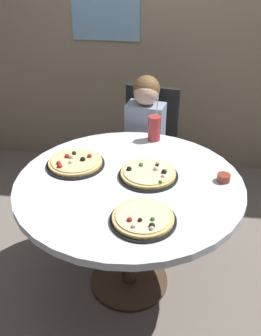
{
  "coord_description": "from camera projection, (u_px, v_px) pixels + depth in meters",
  "views": [
    {
      "loc": [
        0.25,
        -1.65,
        1.82
      ],
      "look_at": [
        0.0,
        0.05,
        0.8
      ],
      "focal_mm": 40.0,
      "sensor_mm": 36.0,
      "label": 1
    }
  ],
  "objects": [
    {
      "name": "pizza_cheese",
      "position": [
        143.0,
        218.0,
        1.68
      ],
      "size": [
        0.3,
        0.3,
        0.05
      ],
      "color": "black",
      "rests_on": "dining_table"
    },
    {
      "name": "chair_wooden",
      "position": [
        148.0,
        144.0,
        2.83
      ],
      "size": [
        0.46,
        0.46,
        0.95
      ],
      "color": "black",
      "rests_on": "ground_plane"
    },
    {
      "name": "diner_child",
      "position": [
        142.0,
        161.0,
        2.7
      ],
      "size": [
        0.31,
        0.43,
        1.08
      ],
      "color": "#3F4766",
      "rests_on": "ground_plane"
    },
    {
      "name": "pizza_veggie",
      "position": [
        148.0,
        174.0,
        2.01
      ],
      "size": [
        0.32,
        0.32,
        0.05
      ],
      "color": "black",
      "rests_on": "dining_table"
    },
    {
      "name": "ground_plane",
      "position": [
        129.0,
        281.0,
        2.36
      ],
      "size": [
        8.0,
        8.0,
        0.0
      ],
      "primitive_type": "plane",
      "color": "slate"
    },
    {
      "name": "wall_with_window",
      "position": [
        159.0,
        0.0,
        2.99
      ],
      "size": [
        5.2,
        0.14,
        2.9
      ],
      "color": "gray",
      "rests_on": "ground_plane"
    },
    {
      "name": "dining_table",
      "position": [
        129.0,
        196.0,
        2.03
      ],
      "size": [
        1.21,
        1.21,
        0.75
      ],
      "color": "silver",
      "rests_on": "ground_plane"
    },
    {
      "name": "sauce_bowl",
      "position": [
        224.0,
        178.0,
        1.97
      ],
      "size": [
        0.07,
        0.07,
        0.04
      ],
      "primitive_type": "cylinder",
      "color": "brown",
      "rests_on": "dining_table"
    },
    {
      "name": "pizza_pepperoni",
      "position": [
        75.0,
        163.0,
        2.11
      ],
      "size": [
        0.33,
        0.33,
        0.05
      ],
      "color": "black",
      "rests_on": "dining_table"
    },
    {
      "name": "soda_cup",
      "position": [
        154.0,
        128.0,
        2.36
      ],
      "size": [
        0.08,
        0.08,
        0.31
      ],
      "color": "#B73333",
      "rests_on": "dining_table"
    }
  ]
}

